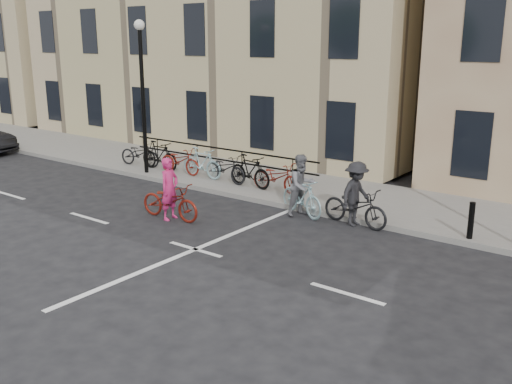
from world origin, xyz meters
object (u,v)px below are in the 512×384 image
Objects in this scene: lamp_post at (142,78)px; cyclist_pink at (170,198)px; cyclist_dark at (356,201)px; cyclist_grey at (302,191)px.

lamp_post is 2.70× the size of cyclist_pink.
cyclist_dark is (8.62, -0.50, -2.81)m from lamp_post.
cyclist_grey is at bearing -4.90° from lamp_post.
lamp_post reaches higher than cyclist_dark.
cyclist_dark is (1.62, 0.10, -0.02)m from cyclist_grey.
cyclist_grey reaches higher than cyclist_dark.
lamp_post is 9.08m from cyclist_dark.
lamp_post is 6.04m from cyclist_pink.
lamp_post is 7.56m from cyclist_grey.
cyclist_pink is at bearing -35.31° from lamp_post.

